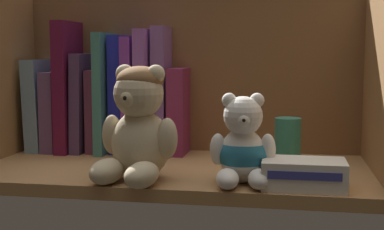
{
  "coord_description": "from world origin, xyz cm",
  "views": [
    {
      "loc": [
        18.5,
        -88.19,
        21.19
      ],
      "look_at": [
        2.97,
        0.0,
        10.81
      ],
      "focal_mm": 50.92,
      "sensor_mm": 36.0,
      "label": 1
    }
  ],
  "objects": [
    {
      "name": "shelf_side_panel_right",
      "position": [
        32.99,
        0.0,
        16.78
      ],
      "size": [
        1.6,
        33.43,
        33.56
      ],
      "primitive_type": "cube",
      "color": "#9E7042",
      "rests_on": "ground"
    },
    {
      "name": "book_5",
      "position": [
        -15.68,
        12.53,
        13.38
      ],
      "size": [
        1.71,
        13.87,
        22.76
      ],
      "primitive_type": "cube",
      "color": "#3F7F78",
      "rests_on": "shelf_board"
    },
    {
      "name": "book_3",
      "position": [
        -20.33,
        12.53,
        11.45
      ],
      "size": [
        2.51,
        12.52,
        18.94
      ],
      "primitive_type": "cube",
      "rotation": [
        0.0,
        0.03,
        0.0
      ],
      "color": "#51355E",
      "rests_on": "shelf_board"
    },
    {
      "name": "book_8",
      "position": [
        -7.74,
        12.53,
        13.67
      ],
      "size": [
        2.16,
        13.95,
        23.33
      ],
      "primitive_type": "cube",
      "color": "#9957B7",
      "rests_on": "shelf_board"
    },
    {
      "name": "book_0",
      "position": [
        -29.28,
        12.53,
        10.88
      ],
      "size": [
        3.33,
        12.42,
        17.84
      ],
      "primitive_type": "cube",
      "rotation": [
        0.0,
        -0.03,
        0.0
      ],
      "color": "#7499BB",
      "rests_on": "shelf_board"
    },
    {
      "name": "small_product_box",
      "position": [
        20.99,
        -11.14,
        4.03
      ],
      "size": [
        11.7,
        7.16,
        4.06
      ],
      "color": "silver",
      "rests_on": "shelf_board"
    },
    {
      "name": "book_9",
      "position": [
        -4.93,
        12.53,
        13.97
      ],
      "size": [
        2.49,
        9.18,
        23.93
      ],
      "primitive_type": "cube",
      "color": "#825697",
      "rests_on": "shelf_board"
    },
    {
      "name": "teddy_bear_smaller",
      "position": [
        12.22,
        -9.87,
        7.23
      ],
      "size": [
        9.82,
        10.38,
        13.3
      ],
      "color": "white",
      "rests_on": "shelf_board"
    },
    {
      "name": "teddy_bear_larger",
      "position": [
        -3.42,
        -10.28,
        10.23
      ],
      "size": [
        13.22,
        13.58,
        17.35
      ],
      "color": "beige",
      "rests_on": "shelf_board"
    },
    {
      "name": "shelf_back_panel",
      "position": [
        0.0,
        16.12,
        16.78
      ],
      "size": [
        66.78,
        1.2,
        33.56
      ],
      "primitive_type": "cube",
      "color": "brown",
      "rests_on": "ground"
    },
    {
      "name": "book_7",
      "position": [
        -10.26,
        12.53,
        12.97
      ],
      "size": [
        2.05,
        13.84,
        21.94
      ],
      "primitive_type": "cube",
      "rotation": [
        0.0,
        -0.01,
        0.0
      ],
      "color": "purple",
      "rests_on": "shelf_board"
    },
    {
      "name": "book_10",
      "position": [
        -1.64,
        12.53,
        10.1
      ],
      "size": [
        3.11,
        9.95,
        16.2
      ],
      "primitive_type": "cube",
      "color": "#7E2550",
      "rests_on": "shelf_board"
    },
    {
      "name": "shelf_board",
      "position": [
        0.0,
        0.0,
        1.0
      ],
      "size": [
        64.38,
        31.03,
        2.0
      ],
      "primitive_type": "cube",
      "color": "#9E7042",
      "rests_on": "ground"
    },
    {
      "name": "pillar_candle",
      "position": [
        18.67,
        3.93,
        6.09
      ],
      "size": [
        4.42,
        4.42,
        8.18
      ],
      "primitive_type": "cylinder",
      "color": "#2D7A66",
      "rests_on": "shelf_board"
    },
    {
      "name": "book_4",
      "position": [
        -17.93,
        12.53,
        9.89
      ],
      "size": [
        1.82,
        9.99,
        15.77
      ],
      "primitive_type": "cube",
      "color": "#7B3958",
      "rests_on": "shelf_board"
    },
    {
      "name": "book_1",
      "position": [
        -26.05,
        12.53,
        9.68
      ],
      "size": [
        2.66,
        12.52,
        15.36
      ],
      "primitive_type": "cube",
      "color": "#6B4A7B",
      "rests_on": "shelf_board"
    },
    {
      "name": "book_2",
      "position": [
        -23.02,
        12.53,
        14.49
      ],
      "size": [
        2.41,
        14.18,
        24.97
      ],
      "primitive_type": "cube",
      "color": "#5E1237",
      "rests_on": "shelf_board"
    },
    {
      "name": "book_6",
      "position": [
        -13.02,
        12.53,
        13.14
      ],
      "size": [
        2.63,
        9.34,
        22.28
      ],
      "primitive_type": "cube",
      "color": "#242BBE",
      "rests_on": "shelf_board"
    }
  ]
}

